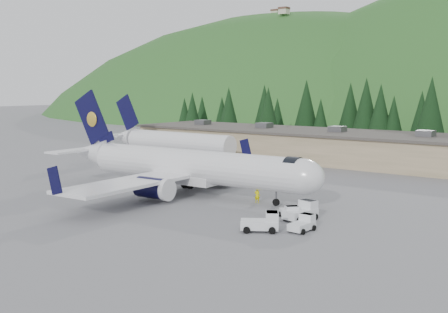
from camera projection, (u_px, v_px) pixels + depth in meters
ground at (193, 195)px, 66.97m from camera, size 600.00×600.00×0.00m
airliner at (186, 166)px, 67.17m from camera, size 37.41×35.08×12.42m
second_airliner at (167, 141)px, 98.93m from camera, size 27.50×11.00×10.05m
baggage_tug_a at (263, 223)px, 49.87m from camera, size 3.71×3.27×1.78m
baggage_tug_b at (290, 212)px, 54.61m from camera, size 2.85×2.79×1.42m
baggage_tug_c at (303, 224)px, 50.08m from camera, size 1.76×2.77×1.44m
terminal_building at (311, 144)px, 99.58m from camera, size 71.00×17.00×6.10m
baggage_tug_d at (303, 211)px, 54.25m from camera, size 2.64×3.70×1.82m
ramp_worker at (257, 195)px, 62.08m from camera, size 0.70×0.54×1.69m
tree_line at (381, 113)px, 115.99m from camera, size 112.17×19.77×13.99m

